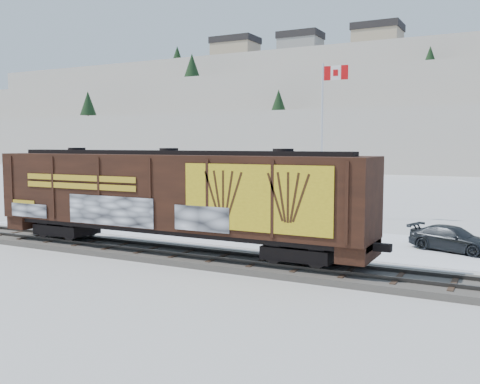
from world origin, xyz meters
The scene contains 9 objects.
ground centered at (0.00, 0.00, 0.00)m, with size 500.00×500.00×0.00m, color white.
rail_track centered at (0.00, 0.00, 0.15)m, with size 50.00×3.40×0.43m.
parking_strip centered at (0.00, 7.50, 0.01)m, with size 40.00×8.00×0.03m, color white.
hillside centered at (-0.05, 139.79, 14.37)m, with size 360.00×110.00×93.00m.
hopper_railcar centered at (-2.87, -0.01, 3.06)m, with size 19.71×3.06×4.72m.
flagpole centered at (-0.62, 15.94, 4.10)m, with size 2.30×0.90×11.15m.
car_silver centered at (-8.15, 6.72, 0.80)m, with size 1.83×4.55×1.55m, color silver.
car_white centered at (0.24, 5.81, 0.71)m, with size 1.44×4.13×1.36m, color silver.
car_dark centered at (9.13, 7.67, 0.66)m, with size 1.77×4.36×1.26m, color #21252A.
Camera 1 is at (12.00, -21.04, 5.46)m, focal length 40.00 mm.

